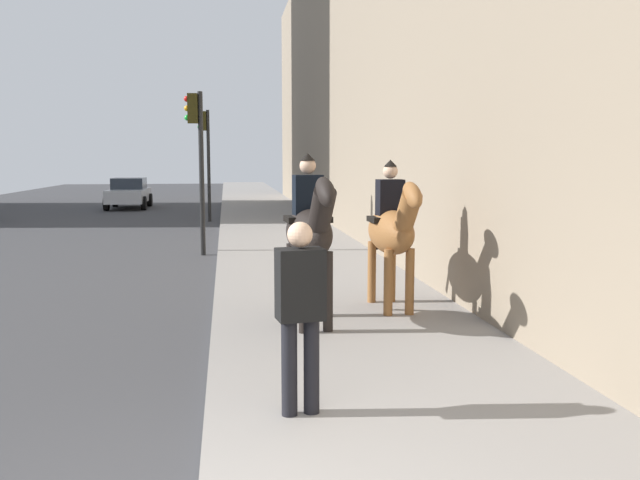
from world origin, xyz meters
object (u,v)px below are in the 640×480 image
mounted_horse_far (392,229)px  traffic_light_near_curb (197,147)px  mounted_horse_near (310,230)px  car_near_lane (129,193)px  traffic_light_far_curb (206,148)px  pedestrian_greeting (300,305)px

mounted_horse_far → traffic_light_near_curb: bearing=-158.5°
mounted_horse_near → car_near_lane: 24.51m
mounted_horse_near → traffic_light_far_curb: size_ratio=0.56×
traffic_light_far_curb → mounted_horse_far: bearing=-168.8°
mounted_horse_near → traffic_light_near_curb: traffic_light_near_curb is taller
traffic_light_far_curb → pedestrian_greeting: bearing=-176.1°
traffic_light_near_curb → traffic_light_far_curb: traffic_light_far_curb is taller
mounted_horse_near → pedestrian_greeting: (-3.11, 0.48, -0.31)m
traffic_light_near_curb → pedestrian_greeting: bearing=-173.2°
mounted_horse_near → car_near_lane: bearing=-171.3°
mounted_horse_far → car_near_lane: 24.10m
pedestrian_greeting → mounted_horse_near: bearing=-16.7°
car_near_lane → traffic_light_far_curb: (-7.30, -3.86, 2.02)m
mounted_horse_far → car_near_lane: mounted_horse_far is taller
car_near_lane → mounted_horse_far: bearing=16.7°
mounted_horse_far → mounted_horse_near: bearing=-62.2°
pedestrian_greeting → traffic_light_far_curb: 19.76m
pedestrian_greeting → traffic_light_near_curb: bearing=-1.2°
mounted_horse_near → traffic_light_far_curb: 16.69m
mounted_horse_near → car_near_lane: (23.84, 5.66, -0.67)m
mounted_horse_near → car_near_lane: mounted_horse_near is taller
mounted_horse_near → mounted_horse_far: size_ratio=1.04×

